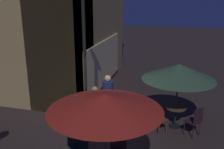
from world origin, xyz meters
TOP-DOWN VIEW (x-y plane):
  - ground_plane at (0.00, 0.00)m, footprint 60.00×60.00m
  - cafe_building at (3.35, 3.21)m, footprint 7.25×6.20m
  - street_lamp_near_corner at (-0.02, 0.56)m, footprint 0.31×0.31m
  - cafe_table_1 at (1.08, -2.25)m, footprint 0.69×0.69m
  - patio_umbrella_0 at (-2.51, -0.85)m, footprint 2.45×2.45m
  - patio_umbrella_1 at (1.08, -2.25)m, footprint 2.38×2.38m
  - cafe_chair_0 at (-1.66, -0.90)m, footprint 0.45×0.45m
  - cafe_chair_1 at (0.50, -1.71)m, footprint 0.57×0.57m
  - cafe_chair_2 at (0.58, -2.88)m, footprint 0.59×0.59m
  - patron_standing_0 at (0.61, 0.01)m, footprint 0.36×0.36m
  - patron_standing_1 at (-0.37, 0.13)m, footprint 0.32×0.32m

SIDE VIEW (x-z plane):
  - ground_plane at x=0.00m, z-range 0.00..0.00m
  - cafe_table_1 at x=1.08m, z-range 0.15..0.89m
  - cafe_chair_1 at x=0.50m, z-range 0.09..1.04m
  - cafe_chair_0 at x=-1.66m, z-range 0.10..1.09m
  - cafe_chair_2 at x=0.58m, z-range 0.10..1.10m
  - patron_standing_1 at x=-0.37m, z-range 0.01..1.76m
  - patron_standing_0 at x=0.61m, z-range 0.01..1.82m
  - patio_umbrella_1 at x=1.08m, z-range 0.86..3.10m
  - patio_umbrella_0 at x=-2.51m, z-range 1.02..3.45m
  - street_lamp_near_corner at x=-0.02m, z-range 0.78..5.47m
  - cafe_building at x=3.35m, z-range -0.01..7.69m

